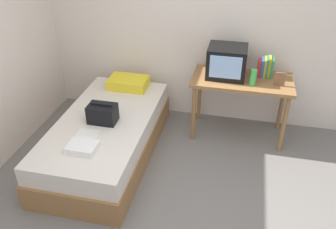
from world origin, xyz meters
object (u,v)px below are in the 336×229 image
tv (227,62)px  magazine (85,137)px  desk (241,86)px  pillow (128,83)px  water_bottle (253,77)px  folded_towel (82,147)px  picture_frame (280,79)px  book_row (265,67)px  remote_dark (91,151)px  bed (107,137)px  handbag (103,113)px

tv → magazine: 1.81m
desk → pillow: desk is taller
water_bottle → folded_towel: water_bottle is taller
tv → picture_frame: 0.62m
water_bottle → pillow: bearing=174.4°
desk → book_row: 0.35m
magazine → remote_dark: 0.26m
desk → tv: bearing=171.5°
bed → picture_frame: bearing=20.2°
desk → remote_dark: desk is taller
folded_towel → magazine: bearing=109.5°
pillow → magazine: (-0.09, -1.16, -0.06)m
bed → desk: size_ratio=1.72×
picture_frame → book_row: bearing=124.9°
tv → magazine: bearing=-137.7°
bed → water_bottle: water_bottle is taller
bed → remote_dark: size_ratio=12.82×
book_row → handbag: (-1.67, -0.96, -0.28)m
desk → folded_towel: 1.96m
tv → book_row: size_ratio=1.86×
bed → pillow: 0.84m
tv → folded_towel: size_ratio=1.57×
remote_dark → pillow: bearing=92.9°
book_row → folded_towel: book_row is taller
tv → water_bottle: size_ratio=2.39×
folded_towel → book_row: bearing=41.5°
water_bottle → remote_dark: 1.92m
pillow → bed: bearing=-91.5°
bed → magazine: size_ratio=6.90×
remote_dark → book_row: bearing=43.2°
picture_frame → pillow: (-1.81, 0.10, -0.29)m
picture_frame → remote_dark: 2.18m
tv → handbag: tv is taller
magazine → pillow: bearing=85.8°
water_bottle → pillow: (-1.52, 0.15, -0.31)m
picture_frame → tv: bearing=168.8°
pillow → handbag: size_ratio=1.62×
desk → water_bottle: 0.26m
desk → tv: size_ratio=2.64×
desk → magazine: (-1.49, -1.15, -0.17)m
book_row → bed: bearing=-151.7°
water_bottle → picture_frame: water_bottle is taller
book_row → picture_frame: book_row is taller
picture_frame → remote_dark: (-1.74, -1.26, -0.35)m
desk → pillow: 1.41m
book_row → remote_dark: 2.20m
picture_frame → folded_towel: 2.24m
desk → magazine: bearing=-142.5°
picture_frame → magazine: size_ratio=0.55×
remote_dark → bed: bearing=98.7°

